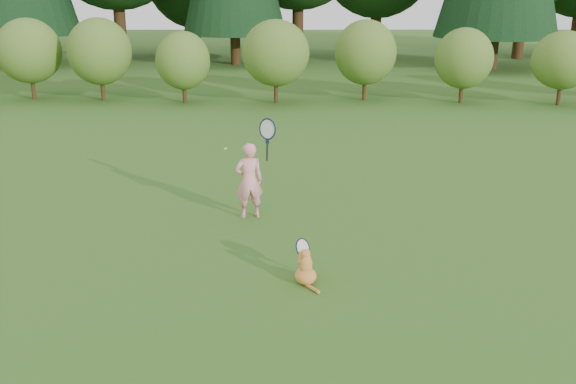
{
  "coord_description": "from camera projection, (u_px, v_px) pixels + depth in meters",
  "views": [
    {
      "loc": [
        0.17,
        -8.95,
        3.87
      ],
      "look_at": [
        0.2,
        0.8,
        0.7
      ],
      "focal_mm": 40.0,
      "sensor_mm": 36.0,
      "label": 1
    }
  ],
  "objects": [
    {
      "name": "ground",
      "position": [
        275.0,
        252.0,
        9.71
      ],
      "size": [
        100.0,
        100.0,
        0.0
      ],
      "primitive_type": "plane",
      "color": "#285818",
      "rests_on": "ground"
    },
    {
      "name": "shrub_row",
      "position": [
        281.0,
        61.0,
        21.64
      ],
      "size": [
        28.0,
        3.0,
        2.8
      ],
      "primitive_type": null,
      "color": "#526D22",
      "rests_on": "ground"
    },
    {
      "name": "tennis_ball",
      "position": [
        226.0,
        149.0,
        11.13
      ],
      "size": [
        0.06,
        0.06,
        0.06
      ],
      "color": "#D2E51A",
      "rests_on": "ground"
    },
    {
      "name": "child",
      "position": [
        250.0,
        179.0,
        10.97
      ],
      "size": [
        0.76,
        0.48,
        1.98
      ],
      "rotation": [
        0.0,
        0.0,
        3.39
      ],
      "color": "pink",
      "rests_on": "ground"
    },
    {
      "name": "cat",
      "position": [
        306.0,
        265.0,
        8.65
      ],
      "size": [
        0.41,
        0.76,
        0.66
      ],
      "rotation": [
        0.0,
        0.0,
        0.13
      ],
      "color": "orange",
      "rests_on": "ground"
    }
  ]
}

